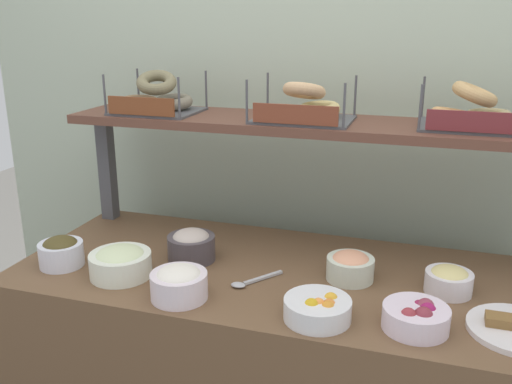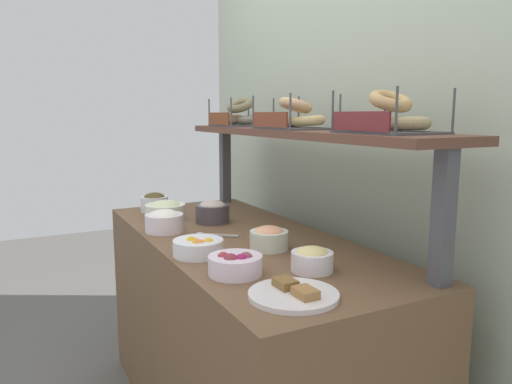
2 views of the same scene
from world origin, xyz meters
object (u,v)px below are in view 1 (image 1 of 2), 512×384
Objects in this scene: bowl_egg_salad at (449,280)px; bagel_basket_poppy at (157,99)px; bowl_beet_salad at (417,317)px; bowl_cream_cheese at (179,283)px; bowl_chocolate_spread at (61,251)px; bowl_fruit_salad at (318,309)px; bowl_scallion_spread at (120,262)px; bowl_tuna_salad at (191,245)px; bagel_basket_sesame at (472,113)px; serving_spoon_near_plate at (249,282)px; bowl_lox_spread at (350,266)px; bagel_basket_plain at (302,107)px.

bowl_egg_salad is 1.14m from bagel_basket_poppy.
bowl_egg_salad is (0.08, 0.23, 0.01)m from bowl_beet_salad.
bowl_cream_cheese is (-0.64, -0.03, 0.01)m from bowl_beet_salad.
bowl_fruit_salad is (0.84, -0.08, -0.02)m from bowl_chocolate_spread.
bowl_scallion_spread is 1.22× the size of bowl_tuna_salad.
bowl_egg_salad is 0.43× the size of bagel_basket_sesame.
bowl_tuna_salad is at bearing 23.79° from bowl_chocolate_spread.
bowl_cream_cheese is 0.72m from bagel_basket_poppy.
bowl_beet_salad is 1.09× the size of bowl_tuna_salad.
bowl_beet_salad is 0.95× the size of bowl_fruit_salad.
bowl_chocolate_spread is 0.94× the size of serving_spoon_near_plate.
bowl_tuna_salad is (0.16, 0.17, 0.01)m from bowl_scallion_spread.
bowl_cream_cheese is at bearing -138.71° from serving_spoon_near_plate.
serving_spoon_near_plate is at bearing -37.68° from bagel_basket_poppy.
bagel_basket_poppy is at bearing 121.17° from bowl_cream_cheese.
bagel_basket_sesame is (0.75, 0.53, 0.43)m from bowl_cream_cheese.
bagel_basket_sesame is at bearing 33.65° from serving_spoon_near_plate.
bowl_cream_cheese is 0.22m from serving_spoon_near_plate.
bagel_basket_sesame is (0.82, 0.28, 0.43)m from bowl_tuna_salad.
bowl_scallion_spread reaches higher than bowl_beet_salad.
bowl_fruit_salad is 0.61× the size of bagel_basket_poppy.
bowl_chocolate_spread is 0.48× the size of bagel_basket_poppy.
bowl_tuna_salad is 0.53m from bowl_fruit_salad.
bowl_cream_cheese is at bearing -179.47° from bowl_fruit_salad.
bowl_fruit_salad is 0.27m from serving_spoon_near_plate.
bowl_beet_salad is 0.64m from bowl_cream_cheese.
bowl_chocolate_spread is at bearing -171.19° from bowl_egg_salad.
bowl_chocolate_spread is (-1.17, -0.18, 0.01)m from bowl_egg_salad.
bowl_scallion_spread is 0.22m from bowl_chocolate_spread.
bowl_scallion_spread is 0.60× the size of bagel_basket_sesame.
bowl_beet_salad is 1.14× the size of serving_spoon_near_plate.
serving_spoon_near_plate is at bearing 41.29° from bowl_cream_cheese.
bowl_cream_cheese is (-0.72, -0.26, 0.01)m from bowl_egg_salad.
bagel_basket_poppy reaches higher than bowl_lox_spread.
bagel_basket_poppy is (-0.74, 0.24, 0.43)m from bowl_lox_spread.
bowl_chocolate_spread is 0.61m from serving_spoon_near_plate.
bowl_egg_salad is 0.97× the size of bowl_chocolate_spread.
bowl_egg_salad is at bearing 12.36° from serving_spoon_near_plate.
bowl_tuna_salad is (-0.79, -0.02, 0.01)m from bowl_egg_salad.
bagel_basket_sesame is at bearing 20.57° from bowl_chocolate_spread.
bagel_basket_poppy is (-0.46, 0.36, 0.47)m from serving_spoon_near_plate.
bagel_basket_sesame is at bearing 19.05° from bowl_tuna_salad.
bowl_scallion_spread is at bearing 162.03° from bowl_cream_cheese.
bagel_basket_poppy is 1.05m from bagel_basket_sesame.
bagel_basket_poppy is at bearing 179.76° from bagel_basket_plain.
serving_spoon_near_plate is at bearing 167.34° from bowl_beet_salad.
bowl_tuna_salad is at bearing 163.27° from bowl_beet_salad.
bagel_basket_poppy reaches higher than bowl_chocolate_spread.
bowl_lox_spread is at bearing 23.64° from serving_spoon_near_plate.
bowl_egg_salad is 0.51m from bagel_basket_sesame.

